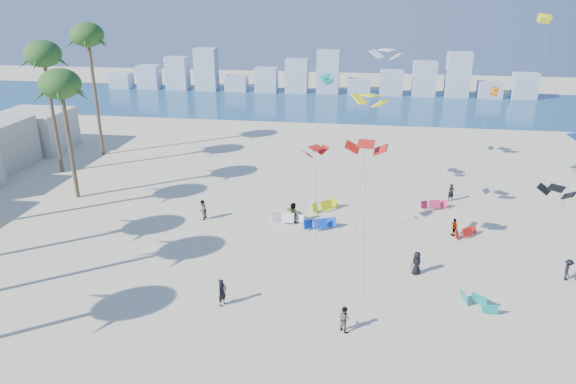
# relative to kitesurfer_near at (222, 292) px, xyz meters

# --- Properties ---
(ground) EXTENTS (220.00, 220.00, 0.00)m
(ground) POSITION_rel_kitesurfer_near_xyz_m (-0.02, -6.48, -0.95)
(ground) COLOR beige
(ground) RESTS_ON ground
(ocean) EXTENTS (220.00, 220.00, 0.00)m
(ocean) POSITION_rel_kitesurfer_near_xyz_m (-0.02, 65.52, -0.95)
(ocean) COLOR navy
(ocean) RESTS_ON ground
(kitesurfer_near) EXTENTS (0.71, 0.82, 1.90)m
(kitesurfer_near) POSITION_rel_kitesurfer_near_xyz_m (0.00, 0.00, 0.00)
(kitesurfer_near) COLOR black
(kitesurfer_near) RESTS_ON ground
(kitesurfer_mid) EXTENTS (1.02, 1.01, 1.66)m
(kitesurfer_mid) POSITION_rel_kitesurfer_near_xyz_m (8.03, -1.60, -0.12)
(kitesurfer_mid) COLOR gray
(kitesurfer_mid) RESTS_ON ground
(kitesurfers_far) EXTENTS (29.79, 15.61, 1.86)m
(kitesurfers_far) POSITION_rel_kitesurfer_near_xyz_m (8.82, 11.61, -0.07)
(kitesurfers_far) COLOR black
(kitesurfers_far) RESTS_ON ground
(grounded_kites) EXTENTS (18.17, 18.20, 0.96)m
(grounded_kites) POSITION_rel_kitesurfer_near_xyz_m (9.47, 12.75, -0.50)
(grounded_kites) COLOR white
(grounded_kites) RESTS_ON ground
(flying_kites) EXTENTS (24.28, 29.70, 17.72)m
(flying_kites) POSITION_rel_kitesurfer_near_xyz_m (15.94, 17.96, 10.47)
(flying_kites) COLOR red
(flying_kites) RESTS_ON ground
(distant_skyline) EXTENTS (85.00, 3.00, 8.40)m
(distant_skyline) POSITION_rel_kitesurfer_near_xyz_m (-1.21, 75.52, 2.14)
(distant_skyline) COLOR #9EADBF
(distant_skyline) RESTS_ON ground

